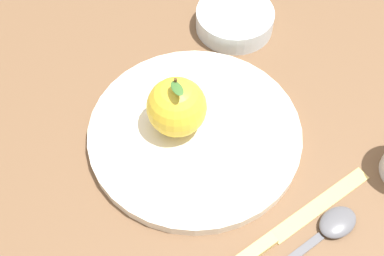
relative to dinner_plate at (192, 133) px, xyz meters
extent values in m
plane|color=brown|center=(0.01, 0.00, -0.01)|extent=(2.40, 2.40, 0.00)
cylinder|color=silver|center=(0.00, 0.00, 0.00)|extent=(0.27, 0.27, 0.02)
torus|color=silver|center=(0.00, 0.00, 0.00)|extent=(0.27, 0.27, 0.01)
sphere|color=gold|center=(-0.01, -0.02, 0.04)|extent=(0.07, 0.07, 0.07)
cylinder|color=#4C3319|center=(-0.01, -0.02, 0.09)|extent=(0.00, 0.00, 0.02)
ellipsoid|color=#386628|center=(0.00, -0.02, 0.09)|extent=(0.03, 0.02, 0.00)
cylinder|color=silver|center=(-0.18, 0.10, 0.01)|extent=(0.11, 0.11, 0.03)
torus|color=silver|center=(-0.18, 0.10, 0.02)|extent=(0.11, 0.11, 0.01)
cylinder|color=#9FABB3|center=(-0.18, 0.10, 0.02)|extent=(0.09, 0.09, 0.01)
cube|color=#D8B766|center=(0.12, 0.13, -0.01)|extent=(0.08, 0.14, 0.00)
ellipsoid|color=#59595E|center=(0.15, 0.14, 0.00)|extent=(0.05, 0.06, 0.01)
camera|label=1|loc=(0.34, -0.07, 0.52)|focal=45.98mm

